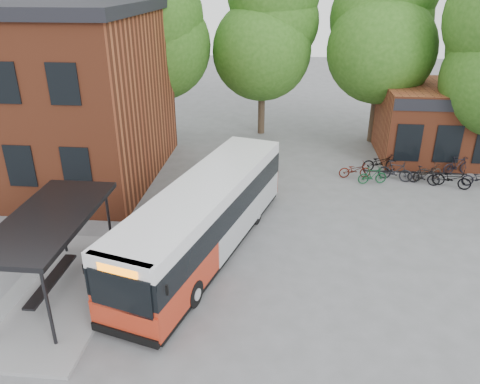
# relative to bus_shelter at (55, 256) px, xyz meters

# --- Properties ---
(ground) EXTENTS (100.00, 100.00, 0.00)m
(ground) POSITION_rel_bus_shelter_xyz_m (4.50, 1.00, -1.45)
(ground) COLOR slate
(bus_shelter) EXTENTS (3.60, 7.00, 2.90)m
(bus_shelter) POSITION_rel_bus_shelter_xyz_m (0.00, 0.00, 0.00)
(bus_shelter) COLOR #232326
(bus_shelter) RESTS_ON ground
(bike_rail) EXTENTS (5.20, 0.10, 0.38)m
(bike_rail) POSITION_rel_bus_shelter_xyz_m (13.78, 11.00, -1.26)
(bike_rail) COLOR #232326
(bike_rail) RESTS_ON ground
(tree_0) EXTENTS (7.92, 7.92, 11.00)m
(tree_0) POSITION_rel_bus_shelter_xyz_m (-1.50, 17.00, 4.05)
(tree_0) COLOR #285516
(tree_0) RESTS_ON ground
(tree_1) EXTENTS (7.92, 7.92, 10.40)m
(tree_1) POSITION_rel_bus_shelter_xyz_m (5.50, 18.00, 3.75)
(tree_1) COLOR #285516
(tree_1) RESTS_ON ground
(tree_2) EXTENTS (7.92, 7.92, 11.00)m
(tree_2) POSITION_rel_bus_shelter_xyz_m (12.50, 17.00, 4.05)
(tree_2) COLOR #285516
(tree_2) RESTS_ON ground
(city_bus) EXTENTS (5.20, 11.14, 2.77)m
(city_bus) POSITION_rel_bus_shelter_xyz_m (4.30, 3.12, -0.06)
(city_bus) COLOR #B72F17
(city_bus) RESTS_ON ground
(bicycle_0) EXTENTS (1.70, 0.77, 0.86)m
(bicycle_0) POSITION_rel_bus_shelter_xyz_m (10.74, 10.86, -1.02)
(bicycle_0) COLOR #451007
(bicycle_0) RESTS_ON ground
(bicycle_1) EXTENTS (1.54, 0.72, 0.89)m
(bicycle_1) POSITION_rel_bus_shelter_xyz_m (11.52, 10.15, -1.00)
(bicycle_1) COLOR #124525
(bicycle_1) RESTS_ON ground
(bicycle_2) EXTENTS (2.01, 1.01, 1.01)m
(bicycle_2) POSITION_rel_bus_shelter_xyz_m (12.18, 11.89, -0.95)
(bicycle_2) COLOR black
(bicycle_2) RESTS_ON ground
(bicycle_3) EXTENTS (1.78, 1.05, 1.03)m
(bicycle_3) POSITION_rel_bus_shelter_xyz_m (12.73, 10.69, -0.93)
(bicycle_3) COLOR black
(bicycle_3) RESTS_ON ground
(bicycle_4) EXTENTS (1.78, 1.19, 0.89)m
(bicycle_4) POSITION_rel_bus_shelter_xyz_m (14.38, 10.91, -1.01)
(bicycle_4) COLOR #2E2721
(bicycle_4) RESTS_ON ground
(bicycle_5) EXTENTS (1.61, 0.97, 0.94)m
(bicycle_5) POSITION_rel_bus_shelter_xyz_m (14.06, 10.34, -0.98)
(bicycle_5) COLOR black
(bicycle_5) RESTS_ON ground
(bicycle_6) EXTENTS (1.91, 1.29, 0.95)m
(bicycle_6) POSITION_rel_bus_shelter_xyz_m (15.32, 10.08, -0.98)
(bicycle_6) COLOR black
(bicycle_6) RESTS_ON ground
(bicycle_7) EXTENTS (1.72, 1.01, 1.00)m
(bicycle_7) POSITION_rel_bus_shelter_xyz_m (16.14, 11.86, -0.95)
(bicycle_7) COLOR black
(bicycle_7) RESTS_ON ground
(bicycle_extra_0) EXTENTS (1.75, 0.76, 0.90)m
(bicycle_extra_0) POSITION_rel_bus_shelter_xyz_m (16.74, 10.29, -1.00)
(bicycle_extra_0) COLOR black
(bicycle_extra_0) RESTS_ON ground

